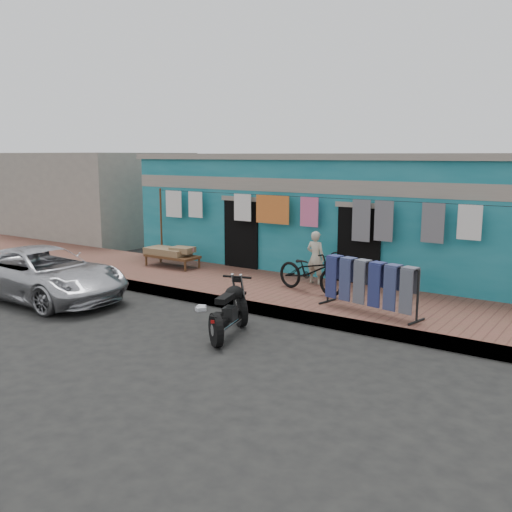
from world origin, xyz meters
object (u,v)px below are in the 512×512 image
Objects in this scene: bicycle at (310,267)px; charpoy at (172,257)px; jeans_rack at (370,286)px; seated_person at (316,257)px; car at (43,273)px; motorcycle at (229,309)px.

charpoy is at bearing 95.45° from bicycle.
charpoy is at bearing 169.12° from jeans_rack.
seated_person reaches higher than charpoy.
motorcycle is at bearing -87.89° from car.
car is at bearing -160.82° from jeans_rack.
jeans_rack is at bearing -10.88° from charpoy.
bicycle is 1.06× the size of motorcycle.
bicycle reaches higher than motorcycle.
car reaches higher than motorcycle.
seated_person is at bearing 5.08° from charpoy.
charpoy is (0.62, 3.68, -0.10)m from car.
motorcycle is (5.21, 0.27, -0.10)m from car.
bicycle is at bearing -59.07° from car.
bicycle reaches higher than car.
jeans_rack is (1.79, -0.80, -0.06)m from bicycle.
bicycle is at bearing 72.49° from motorcycle.
motorcycle is at bearing 96.02° from seated_person.
charpoy is 0.73× the size of jeans_rack.
jeans_rack reaches higher than charpoy.
car is at bearing 166.28° from motorcycle.
car is at bearing 132.55° from bicycle.
charpoy is (-4.63, 0.43, -0.31)m from bicycle.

